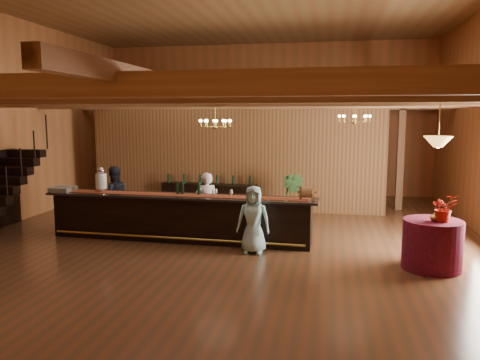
% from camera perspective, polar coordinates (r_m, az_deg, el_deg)
% --- Properties ---
extents(floor, '(14.00, 14.00, 0.00)m').
position_cam_1_polar(floor, '(11.06, -1.90, -7.21)').
color(floor, brown).
rests_on(floor, ground).
extents(wall_back, '(12.00, 0.10, 5.50)m').
position_cam_1_polar(wall_back, '(17.58, 3.17, 7.39)').
color(wall_back, '#B4663B').
rests_on(wall_back, floor).
extents(wall_front, '(12.00, 0.10, 5.50)m').
position_cam_1_polar(wall_front, '(4.17, -24.06, 5.68)').
color(wall_front, '#B4663B').
rests_on(wall_front, floor).
extents(beam_grid, '(11.90, 13.90, 0.39)m').
position_cam_1_polar(beam_grid, '(11.19, -1.39, 9.73)').
color(beam_grid, '#9D6E40').
rests_on(beam_grid, wall_left).
extents(support_posts, '(9.20, 10.20, 3.20)m').
position_cam_1_polar(support_posts, '(10.28, -2.56, 0.73)').
color(support_posts, '#9D6E40').
rests_on(support_posts, floor).
extents(partition_wall, '(9.00, 0.18, 3.10)m').
position_cam_1_polar(partition_wall, '(14.27, -0.77, 2.50)').
color(partition_wall, brown).
rests_on(partition_wall, floor).
extents(backroom_boxes, '(4.10, 0.60, 1.10)m').
position_cam_1_polar(backroom_boxes, '(16.31, 1.37, -0.46)').
color(backroom_boxes, black).
rests_on(backroom_boxes, floor).
extents(tasting_bar, '(6.39, 0.99, 1.07)m').
position_cam_1_polar(tasting_bar, '(10.94, -7.41, -4.53)').
color(tasting_bar, black).
rests_on(tasting_bar, floor).
extents(beverage_dispenser, '(0.26, 0.26, 0.60)m').
position_cam_1_polar(beverage_dispenser, '(11.67, -16.56, 0.01)').
color(beverage_dispenser, silver).
rests_on(beverage_dispenser, tasting_bar).
extents(glass_rack_tray, '(0.50, 0.50, 0.10)m').
position_cam_1_polar(glass_rack_tray, '(12.12, -20.80, -1.03)').
color(glass_rack_tray, gray).
rests_on(glass_rack_tray, tasting_bar).
extents(raffle_drum, '(0.34, 0.24, 0.30)m').
position_cam_1_polar(raffle_drum, '(10.15, 8.19, -1.49)').
color(raffle_drum, brown).
rests_on(raffle_drum, tasting_bar).
extents(bar_bottle_0, '(0.07, 0.07, 0.30)m').
position_cam_1_polar(bar_bottle_0, '(10.96, -7.63, -0.94)').
color(bar_bottle_0, black).
rests_on(bar_bottle_0, tasting_bar).
extents(bar_bottle_1, '(0.07, 0.07, 0.30)m').
position_cam_1_polar(bar_bottle_1, '(10.92, -7.04, -0.96)').
color(bar_bottle_1, black).
rests_on(bar_bottle_1, tasting_bar).
extents(bar_bottle_2, '(0.07, 0.07, 0.30)m').
position_cam_1_polar(bar_bottle_2, '(10.79, -5.04, -1.04)').
color(bar_bottle_2, black).
rests_on(bar_bottle_2, tasting_bar).
extents(backbar_shelf, '(2.98, 0.82, 0.83)m').
position_cam_1_polar(backbar_shelf, '(14.26, -3.81, -2.13)').
color(backbar_shelf, black).
rests_on(backbar_shelf, floor).
extents(round_table, '(1.08, 1.08, 0.94)m').
position_cam_1_polar(round_table, '(9.56, 22.38, -7.30)').
color(round_table, maroon).
rests_on(round_table, floor).
extents(chandelier_left, '(0.80, 0.80, 0.66)m').
position_cam_1_polar(chandelier_left, '(11.66, -3.04, 6.96)').
color(chandelier_left, gold).
rests_on(chandelier_left, beam_grid).
extents(chandelier_right, '(0.80, 0.80, 0.55)m').
position_cam_1_polar(chandelier_right, '(12.40, 13.79, 7.31)').
color(chandelier_right, gold).
rests_on(chandelier_right, beam_grid).
extents(pendant_lamp, '(0.52, 0.52, 0.90)m').
position_cam_1_polar(pendant_lamp, '(9.27, 23.00, 4.34)').
color(pendant_lamp, gold).
rests_on(pendant_lamp, beam_grid).
extents(bartender, '(0.64, 0.53, 1.52)m').
position_cam_1_polar(bartender, '(11.38, -4.10, -2.88)').
color(bartender, white).
rests_on(bartender, floor).
extents(staff_second, '(0.99, 0.96, 1.61)m').
position_cam_1_polar(staff_second, '(12.32, -15.12, -2.11)').
color(staff_second, black).
rests_on(staff_second, floor).
extents(guest, '(0.70, 0.46, 1.43)m').
position_cam_1_polar(guest, '(9.81, 1.64, -4.85)').
color(guest, '#94CBCF').
rests_on(guest, floor).
extents(floor_plant, '(0.87, 0.79, 1.30)m').
position_cam_1_polar(floor_plant, '(13.30, 6.29, -1.84)').
color(floor_plant, '#2A4B22').
rests_on(floor_plant, floor).
extents(table_flowers, '(0.56, 0.52, 0.52)m').
position_cam_1_polar(table_flowers, '(9.34, 23.58, -3.13)').
color(table_flowers, '#A3180A').
rests_on(table_flowers, round_table).
extents(table_vase, '(0.19, 0.19, 0.28)m').
position_cam_1_polar(table_vase, '(9.35, 22.66, -3.80)').
color(table_vase, gold).
rests_on(table_vase, round_table).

